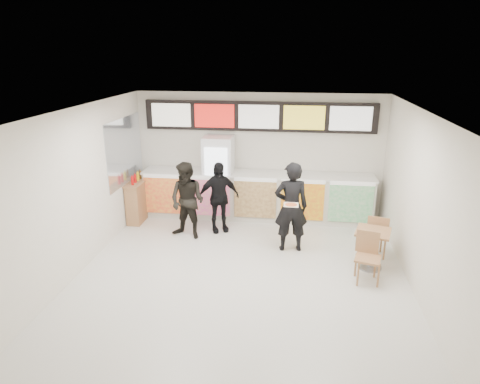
% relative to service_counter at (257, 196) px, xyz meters
% --- Properties ---
extents(floor, '(7.00, 7.00, 0.00)m').
position_rel_service_counter_xyz_m(floor, '(-0.00, -3.09, -0.57)').
color(floor, beige).
rests_on(floor, ground).
extents(ceiling, '(7.00, 7.00, 0.00)m').
position_rel_service_counter_xyz_m(ceiling, '(-0.00, -3.09, 2.43)').
color(ceiling, white).
rests_on(ceiling, wall_back).
extents(wall_back, '(6.00, 0.00, 6.00)m').
position_rel_service_counter_xyz_m(wall_back, '(-0.00, 0.41, 0.93)').
color(wall_back, silver).
rests_on(wall_back, floor).
extents(wall_left, '(0.00, 7.00, 7.00)m').
position_rel_service_counter_xyz_m(wall_left, '(-3.00, -3.09, 0.93)').
color(wall_left, silver).
rests_on(wall_left, floor).
extents(wall_right, '(0.00, 7.00, 7.00)m').
position_rel_service_counter_xyz_m(wall_right, '(3.00, -3.09, 0.93)').
color(wall_right, silver).
rests_on(wall_right, floor).
extents(service_counter, '(5.56, 0.77, 1.14)m').
position_rel_service_counter_xyz_m(service_counter, '(0.00, 0.00, 0.00)').
color(service_counter, silver).
rests_on(service_counter, floor).
extents(menu_board, '(5.50, 0.14, 0.70)m').
position_rel_service_counter_xyz_m(menu_board, '(0.00, 0.32, 1.88)').
color(menu_board, black).
rests_on(menu_board, wall_back).
extents(drinks_fridge, '(0.70, 0.67, 2.00)m').
position_rel_service_counter_xyz_m(drinks_fridge, '(-0.93, 0.02, 0.43)').
color(drinks_fridge, white).
rests_on(drinks_fridge, floor).
extents(mirror_panel, '(0.01, 2.00, 1.50)m').
position_rel_service_counter_xyz_m(mirror_panel, '(-2.99, -0.64, 1.18)').
color(mirror_panel, '#B2B7BF').
rests_on(mirror_panel, wall_left).
extents(customer_main, '(0.75, 0.55, 1.87)m').
position_rel_service_counter_xyz_m(customer_main, '(0.86, -1.67, 0.36)').
color(customer_main, black).
rests_on(customer_main, floor).
extents(customer_left, '(0.98, 0.86, 1.69)m').
position_rel_service_counter_xyz_m(customer_left, '(-1.38, -1.34, 0.27)').
color(customer_left, black).
rests_on(customer_left, floor).
extents(customer_mid, '(1.03, 0.76, 1.62)m').
position_rel_service_counter_xyz_m(customer_mid, '(-0.78, -0.90, 0.24)').
color(customer_mid, black).
rests_on(customer_mid, floor).
extents(pizza_slice, '(0.36, 0.36, 0.02)m').
position_rel_service_counter_xyz_m(pizza_slice, '(0.86, -2.12, 0.58)').
color(pizza_slice, beige).
rests_on(pizza_slice, customer_main).
extents(cafe_table, '(0.82, 1.60, 0.91)m').
position_rel_service_counter_xyz_m(cafe_table, '(2.39, -2.26, -0.04)').
color(cafe_table, '#B37C52').
rests_on(cafe_table, floor).
extents(condiment_ledge, '(0.35, 0.87, 1.16)m').
position_rel_service_counter_xyz_m(condiment_ledge, '(-2.82, -0.54, -0.08)').
color(condiment_ledge, '#B37C52').
rests_on(condiment_ledge, floor).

